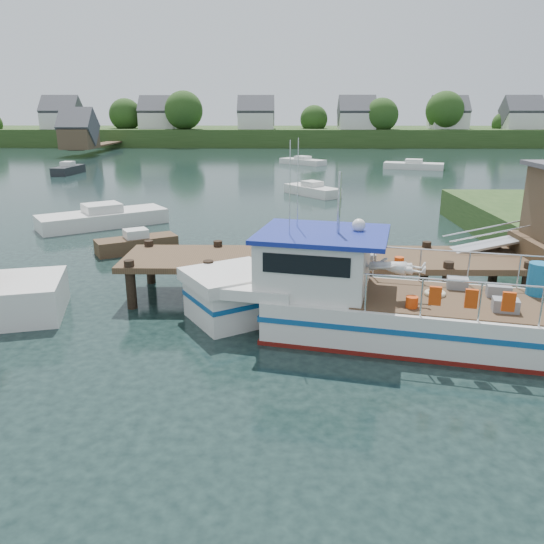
{
  "coord_description": "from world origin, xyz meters",
  "views": [
    {
      "loc": [
        -0.74,
        -17.2,
        6.14
      ],
      "look_at": [
        -1.0,
        -1.5,
        1.3
      ],
      "focal_mm": 35.0,
      "sensor_mm": 36.0,
      "label": 1
    }
  ],
  "objects_px": {
    "moored_rowboat": "(137,243)",
    "moored_far": "(414,165)",
    "dock": "(500,232)",
    "moored_b": "(312,190)",
    "moored_e": "(68,169)",
    "moored_a": "(103,218)",
    "lobster_boat": "(362,300)",
    "moored_d": "(303,161)"
  },
  "relations": [
    {
      "from": "dock",
      "to": "moored_far",
      "type": "bearing_deg",
      "value": 80.26
    },
    {
      "from": "moored_rowboat",
      "to": "dock",
      "type": "bearing_deg",
      "value": -22.58
    },
    {
      "from": "dock",
      "to": "moored_a",
      "type": "xyz_separation_m",
      "value": [
        -16.96,
        11.15,
        -1.78
      ]
    },
    {
      "from": "moored_a",
      "to": "lobster_boat",
      "type": "bearing_deg",
      "value": -64.39
    },
    {
      "from": "moored_far",
      "to": "moored_e",
      "type": "distance_m",
      "value": 35.53
    },
    {
      "from": "lobster_boat",
      "to": "moored_e",
      "type": "height_order",
      "value": "lobster_boat"
    },
    {
      "from": "moored_b",
      "to": "moored_e",
      "type": "height_order",
      "value": "moored_e"
    },
    {
      "from": "lobster_boat",
      "to": "moored_a",
      "type": "bearing_deg",
      "value": 143.51
    },
    {
      "from": "moored_far",
      "to": "moored_b",
      "type": "bearing_deg",
      "value": -120.51
    },
    {
      "from": "moored_rowboat",
      "to": "moored_far",
      "type": "relative_size",
      "value": 0.56
    },
    {
      "from": "moored_far",
      "to": "dock",
      "type": "bearing_deg",
      "value": -97.18
    },
    {
      "from": "moored_e",
      "to": "moored_d",
      "type": "bearing_deg",
      "value": 18.45
    },
    {
      "from": "lobster_boat",
      "to": "moored_e",
      "type": "distance_m",
      "value": 44.96
    },
    {
      "from": "moored_rowboat",
      "to": "moored_b",
      "type": "bearing_deg",
      "value": 62.1
    },
    {
      "from": "dock",
      "to": "moored_e",
      "type": "bearing_deg",
      "value": 128.62
    },
    {
      "from": "lobster_boat",
      "to": "moored_a",
      "type": "xyz_separation_m",
      "value": [
        -12.03,
        14.26,
        -0.52
      ]
    },
    {
      "from": "lobster_boat",
      "to": "moored_e",
      "type": "xyz_separation_m",
      "value": [
        -23.3,
        38.45,
        -0.53
      ]
    },
    {
      "from": "moored_a",
      "to": "moored_far",
      "type": "bearing_deg",
      "value": 36.24
    },
    {
      "from": "moored_b",
      "to": "moored_d",
      "type": "distance_m",
      "value": 23.09
    },
    {
      "from": "dock",
      "to": "moored_far",
      "type": "relative_size",
      "value": 2.56
    },
    {
      "from": "lobster_boat",
      "to": "moored_d",
      "type": "relative_size",
      "value": 2.06
    },
    {
      "from": "lobster_boat",
      "to": "moored_b",
      "type": "relative_size",
      "value": 2.36
    },
    {
      "from": "dock",
      "to": "moored_far",
      "type": "height_order",
      "value": "dock"
    },
    {
      "from": "moored_far",
      "to": "moored_b",
      "type": "height_order",
      "value": "moored_b"
    },
    {
      "from": "dock",
      "to": "moored_e",
      "type": "xyz_separation_m",
      "value": [
        -28.23,
        35.34,
        -1.79
      ]
    },
    {
      "from": "moored_a",
      "to": "moored_rowboat",
      "type": "bearing_deg",
      "value": -73.42
    },
    {
      "from": "moored_b",
      "to": "moored_e",
      "type": "bearing_deg",
      "value": 167.86
    },
    {
      "from": "lobster_boat",
      "to": "moored_a",
      "type": "distance_m",
      "value": 18.66
    },
    {
      "from": "moored_e",
      "to": "moored_rowboat",
      "type": "bearing_deg",
      "value": -68.36
    },
    {
      "from": "moored_rowboat",
      "to": "moored_d",
      "type": "bearing_deg",
      "value": 77.37
    },
    {
      "from": "lobster_boat",
      "to": "moored_b",
      "type": "distance_m",
      "value": 25.33
    },
    {
      "from": "moored_far",
      "to": "moored_b",
      "type": "xyz_separation_m",
      "value": [
        -11.86,
        -18.21,
        0.0
      ]
    },
    {
      "from": "moored_rowboat",
      "to": "moored_far",
      "type": "distance_m",
      "value": 40.35
    },
    {
      "from": "moored_a",
      "to": "dock",
      "type": "bearing_deg",
      "value": -47.85
    },
    {
      "from": "dock",
      "to": "moored_e",
      "type": "height_order",
      "value": "dock"
    },
    {
      "from": "moored_far",
      "to": "moored_d",
      "type": "xyz_separation_m",
      "value": [
        -11.65,
        4.87,
        -0.03
      ]
    },
    {
      "from": "dock",
      "to": "moored_rowboat",
      "type": "xyz_separation_m",
      "value": [
        -13.7,
        5.75,
        -1.86
      ]
    },
    {
      "from": "lobster_boat",
      "to": "dock",
      "type": "bearing_deg",
      "value": 45.61
    },
    {
      "from": "dock",
      "to": "moored_b",
      "type": "xyz_separation_m",
      "value": [
        -4.92,
        22.21,
        -1.85
      ]
    },
    {
      "from": "dock",
      "to": "moored_d",
      "type": "bearing_deg",
      "value": 95.94
    },
    {
      "from": "moored_d",
      "to": "moored_e",
      "type": "distance_m",
      "value": 25.54
    },
    {
      "from": "moored_b",
      "to": "dock",
      "type": "bearing_deg",
      "value": -60.26
    }
  ]
}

